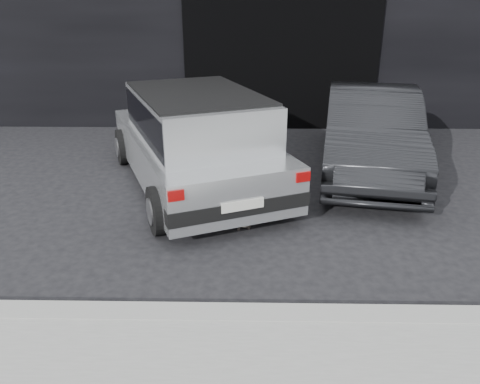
{
  "coord_description": "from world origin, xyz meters",
  "views": [
    {
      "loc": [
        0.34,
        -5.95,
        2.66
      ],
      "look_at": [
        0.24,
        -0.93,
        0.55
      ],
      "focal_mm": 35.0,
      "sensor_mm": 36.0,
      "label": 1
    }
  ],
  "objects_px": {
    "silver_hatchback": "(195,136)",
    "second_car": "(371,131)",
    "cat_siamese": "(242,217)",
    "cat_white": "(189,213)"
  },
  "relations": [
    {
      "from": "second_car",
      "to": "cat_siamese",
      "type": "distance_m",
      "value": 2.94
    },
    {
      "from": "silver_hatchback",
      "to": "cat_siamese",
      "type": "distance_m",
      "value": 1.63
    },
    {
      "from": "silver_hatchback",
      "to": "second_car",
      "type": "height_order",
      "value": "silver_hatchback"
    },
    {
      "from": "second_car",
      "to": "cat_siamese",
      "type": "bearing_deg",
      "value": -124.41
    },
    {
      "from": "silver_hatchback",
      "to": "cat_white",
      "type": "bearing_deg",
      "value": -110.81
    },
    {
      "from": "second_car",
      "to": "cat_siamese",
      "type": "xyz_separation_m",
      "value": [
        -2.04,
        -2.05,
        -0.54
      ]
    },
    {
      "from": "second_car",
      "to": "silver_hatchback",
      "type": "bearing_deg",
      "value": -154.5
    },
    {
      "from": "cat_white",
      "to": "cat_siamese",
      "type": "bearing_deg",
      "value": 90.07
    },
    {
      "from": "silver_hatchback",
      "to": "second_car",
      "type": "distance_m",
      "value": 2.83
    },
    {
      "from": "silver_hatchback",
      "to": "second_car",
      "type": "relative_size",
      "value": 1.07
    }
  ]
}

